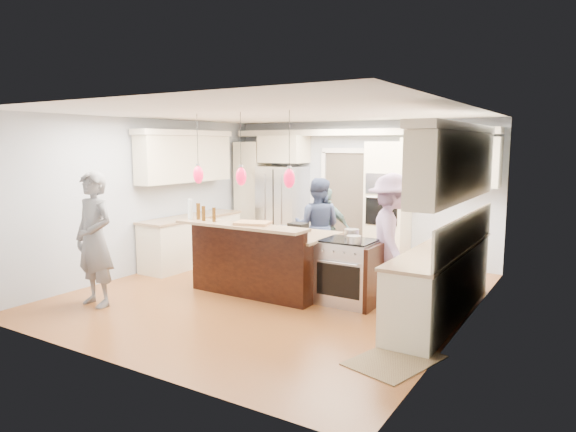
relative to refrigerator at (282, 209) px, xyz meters
name	(u,v)px	position (x,y,z in m)	size (l,w,h in m)	color
ground_plane	(276,293)	(1.55, -2.64, -0.90)	(6.00, 6.00, 0.00)	#995A2A
room_shell	(276,174)	(1.55, -2.64, 0.92)	(5.54, 6.04, 2.72)	#B2BCC6
refrigerator	(282,209)	(0.00, 0.00, 0.00)	(0.90, 0.70, 1.80)	#B7B7BC
oven_column	(388,204)	(2.30, 0.03, 0.25)	(0.72, 0.69, 2.30)	beige
back_upper_cabinets	(319,173)	(0.80, 0.12, 0.77)	(5.30, 0.61, 2.54)	beige
right_counter_run	(446,237)	(3.99, -2.34, 0.16)	(0.64, 3.10, 2.51)	beige
left_cabinets	(190,209)	(-0.89, -1.84, 0.16)	(0.64, 2.30, 2.51)	beige
kitchen_island	(265,259)	(1.30, -2.57, -0.42)	(2.10, 1.46, 1.12)	black
island_range	(350,272)	(2.71, -2.49, -0.44)	(0.82, 0.71, 0.92)	#B7B7BC
pendant_lights	(241,176)	(1.30, -3.15, 0.90)	(1.75, 0.15, 1.03)	black
person_bar_end	(94,239)	(-0.29, -4.44, 0.04)	(0.69, 0.45, 1.89)	slate
person_far_left	(317,227)	(1.53, -1.29, -0.06)	(0.82, 0.64, 1.69)	#2B3653
person_far_right	(326,230)	(1.58, -1.04, -0.15)	(0.88, 0.37, 1.50)	#4D6C69
person_range_side	(392,238)	(3.15, -2.05, 0.02)	(1.19, 0.69, 1.85)	#9C7EA9
floor_rug	(395,360)	(3.95, -4.05, -0.89)	(0.68, 0.99, 0.01)	olive
water_bottle	(190,209)	(0.35, -3.19, 0.38)	(0.07, 0.07, 0.31)	silver
beer_bottle_a	(198,211)	(0.47, -3.14, 0.34)	(0.06, 0.06, 0.25)	#4B2E0D
beer_bottle_b	(214,215)	(0.83, -3.20, 0.33)	(0.05, 0.05, 0.21)	#4B2E0D
beer_bottle_c	(204,213)	(0.64, -3.21, 0.33)	(0.06, 0.06, 0.22)	#4B2E0D
drink_can	(214,218)	(0.80, -3.16, 0.27)	(0.06, 0.06, 0.11)	#B7B7BC
cutting_board	(253,223)	(1.46, -3.11, 0.24)	(0.48, 0.34, 0.04)	tan
pot_large	(352,233)	(2.64, -2.31, 0.08)	(0.21, 0.21, 0.12)	#B7B7BC
pot_small	(354,239)	(2.84, -2.68, 0.07)	(0.20, 0.20, 0.10)	#B7B7BC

